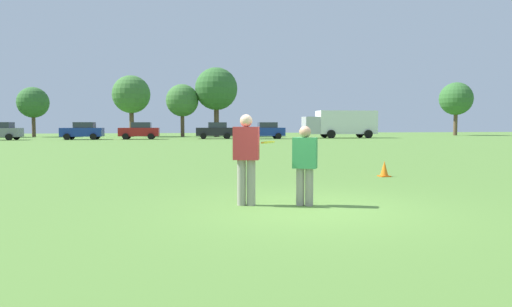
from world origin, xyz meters
TOP-DOWN VIEW (x-y plane):
  - ground_plane at (0.00, 0.00)m, footprint 156.05×156.05m
  - player_thrower at (-1.08, 0.53)m, footprint 0.55×0.42m
  - player_defender at (0.03, 0.28)m, footprint 0.53×0.44m
  - frisbee at (-0.67, 0.45)m, footprint 0.27×0.27m
  - traffic_cone at (3.89, 4.72)m, footprint 0.32×0.32m
  - parked_car_near_left at (-19.40, 42.72)m, footprint 4.28×2.38m
  - parked_car_mid_left at (-11.38, 42.73)m, footprint 4.28×2.38m
  - parked_car_center at (-5.59, 42.89)m, footprint 4.28×2.38m
  - parked_car_mid_right at (2.57, 43.04)m, footprint 4.28×2.38m
  - parked_car_near_right at (8.01, 41.82)m, footprint 4.28×2.38m
  - box_truck at (17.32, 43.27)m, footprint 8.61×3.28m
  - tree_west_maple at (-19.35, 54.79)m, footprint 3.88×3.88m
  - tree_center_elm at (-7.21, 53.57)m, footprint 4.85×4.85m
  - tree_east_birch at (-0.76, 52.12)m, footprint 4.15×4.15m
  - tree_east_oak at (3.61, 52.01)m, footprint 5.51×5.51m
  - tree_far_east_pine at (38.42, 52.55)m, footprint 4.72×4.72m

SIDE VIEW (x-z plane):
  - ground_plane at x=0.00m, z-range 0.00..0.00m
  - traffic_cone at x=3.89m, z-range -0.01..0.47m
  - player_defender at x=0.03m, z-range 0.09..1.65m
  - parked_car_near_left at x=-19.40m, z-range 0.01..1.83m
  - parked_car_mid_left at x=-11.38m, z-range 0.01..1.83m
  - parked_car_center at x=-5.59m, z-range 0.01..1.83m
  - parked_car_mid_right at x=2.57m, z-range 0.01..1.83m
  - parked_car_near_right at x=8.01m, z-range 0.01..1.83m
  - player_thrower at x=-1.08m, z-range 0.12..1.90m
  - frisbee at x=-0.67m, z-range 1.20..1.28m
  - box_truck at x=17.32m, z-range 0.16..3.34m
  - tree_west_maple at x=-19.35m, z-range 1.18..7.49m
  - tree_east_birch at x=-0.76m, z-range 1.27..8.01m
  - tree_far_east_pine at x=38.42m, z-range 1.44..9.10m
  - tree_center_elm at x=-7.21m, z-range 1.48..9.36m
  - tree_east_oak at x=3.61m, z-range 1.68..10.63m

